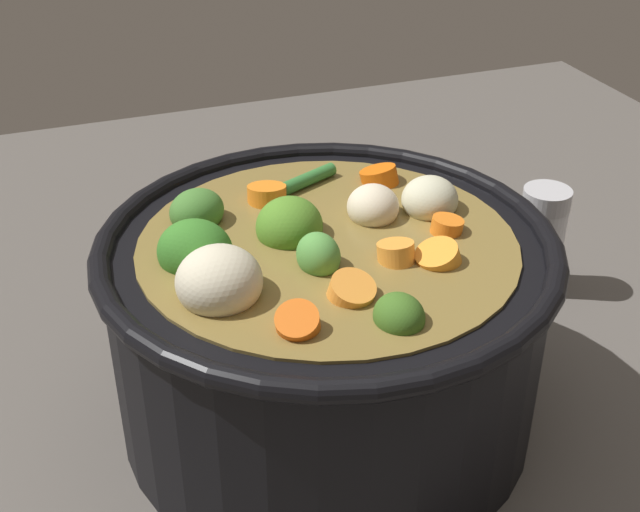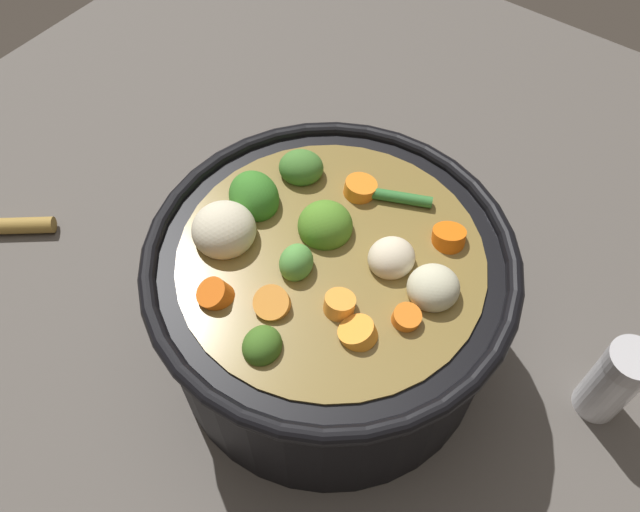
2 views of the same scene
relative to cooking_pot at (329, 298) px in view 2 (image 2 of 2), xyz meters
The scene contains 3 objects.
ground_plane 0.07m from the cooking_pot, 93.26° to the left, with size 1.10×1.10×0.00m, color #514C47.
cooking_pot is the anchor object (origin of this frame).
salt_shaker 0.23m from the cooking_pot, 111.49° to the left, with size 0.04×0.04×0.09m.
Camera 2 is at (0.21, 0.15, 0.50)m, focal length 35.88 mm.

